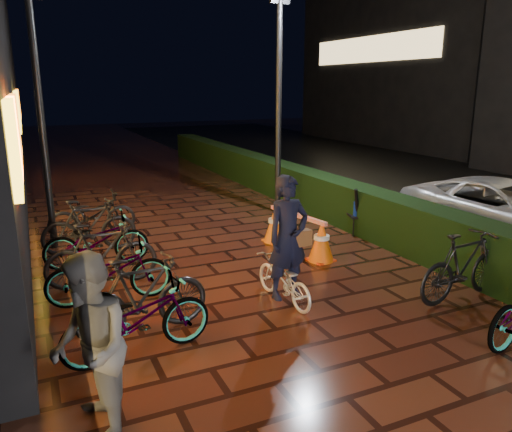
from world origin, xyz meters
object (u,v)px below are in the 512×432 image
cart_assembly (361,209)px  van (504,210)px  traffic_barrier (297,232)px  bystander_person (90,348)px  cyclist (286,257)px

cart_assembly → van: bearing=-30.0°
van → traffic_barrier: size_ratio=2.34×
bystander_person → traffic_barrier: bystander_person is taller
bystander_person → cart_assembly: (6.16, 4.35, -0.33)m
cyclist → cart_assembly: (3.20, 2.51, -0.17)m
van → cyclist: cyclist is taller
bystander_person → traffic_barrier: size_ratio=0.94×
traffic_barrier → cart_assembly: bearing=13.0°
bystander_person → traffic_barrier: bearing=130.3°
bystander_person → cyclist: cyclist is taller
van → cart_assembly: 2.98m
cyclist → cart_assembly: 4.07m
bystander_person → van: 9.20m
van → cyclist: 5.87m
van → cart_assembly: size_ratio=4.08×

